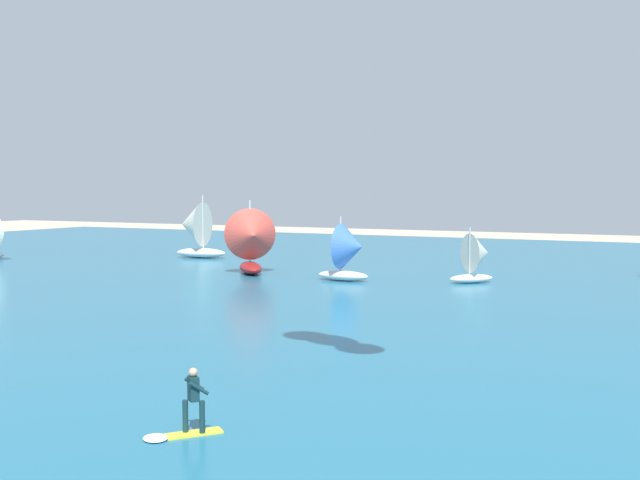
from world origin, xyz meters
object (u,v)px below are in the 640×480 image
Objects in this scene: sailboat_far_left at (194,229)px; sailboat_anchored_offshore at (252,241)px; sailboat_leading at (350,252)px; sailboat_mid_left at (477,257)px; kitesurfer at (186,411)px.

sailboat_anchored_offshore is at bearing -38.16° from sailboat_far_left.
sailboat_leading is (19.15, -9.37, -0.57)m from sailboat_far_left.
sailboat_far_left reaches higher than sailboat_mid_left.
kitesurfer is 0.44× the size of sailboat_leading.
sailboat_far_left is 1.53× the size of sailboat_mid_left.
sailboat_mid_left is (-1.23, 33.00, 1.04)m from kitesurfer.
sailboat_mid_left is (26.88, -6.48, -0.87)m from sailboat_far_left.
sailboat_far_left is at bearing 166.44° from sailboat_mid_left.
sailboat_anchored_offshore is at bearing -171.06° from sailboat_mid_left.
sailboat_leading is (-8.95, 30.11, 1.35)m from kitesurfer.
sailboat_far_left reaches higher than sailboat_anchored_offshore.
kitesurfer is 31.44m from sailboat_leading.
sailboat_mid_left is (15.52, 2.44, -0.75)m from sailboat_anchored_offshore.
sailboat_leading is at bearing -26.07° from sailboat_far_left.
sailboat_anchored_offshore is at bearing 118.73° from kitesurfer.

